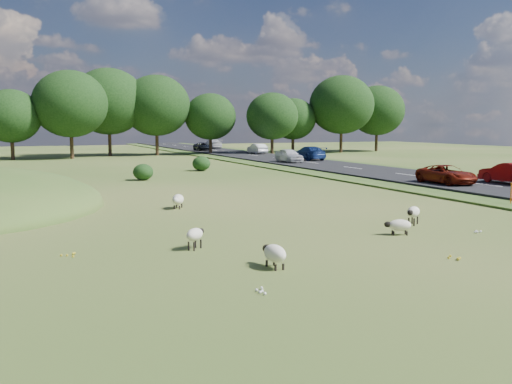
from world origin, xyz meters
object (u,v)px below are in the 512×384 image
(car_4, at_px, (289,155))
(car_7, at_px, (212,144))
(sheep_0, at_px, (178,200))
(sheep_2, at_px, (413,212))
(marker_post, at_px, (511,194))
(sheep_3, at_px, (195,234))
(car_6, at_px, (510,173))
(car_1, at_px, (203,146))
(sheep_4, at_px, (399,225))
(car_5, at_px, (447,174))
(car_2, at_px, (257,149))
(sheep_1, at_px, (274,253))
(car_3, at_px, (309,153))

(car_4, relative_size, car_7, 0.80)
(sheep_0, xyz_separation_m, sheep_2, (7.81, -8.36, 0.09))
(marker_post, height_order, sheep_0, marker_post)
(sheep_3, distance_m, car_6, 26.88)
(sheep_3, relative_size, car_1, 0.21)
(sheep_4, relative_size, car_5, 0.24)
(marker_post, xyz_separation_m, car_5, (3.09, 8.32, 0.27))
(car_1, height_order, car_7, car_7)
(sheep_4, relative_size, car_6, 0.25)
(sheep_4, bearing_deg, marker_post, -135.48)
(sheep_2, xyz_separation_m, car_5, (11.34, 10.98, 0.32))
(marker_post, xyz_separation_m, car_2, (6.89, 49.93, 0.34))
(sheep_2, xyz_separation_m, sheep_3, (-9.71, -0.97, -0.04))
(sheep_4, distance_m, car_4, 38.84)
(car_1, distance_m, car_5, 54.12)
(marker_post, distance_m, sheep_2, 8.66)
(sheep_4, bearing_deg, sheep_1, 44.83)
(sheep_1, distance_m, sheep_4, 6.99)
(sheep_2, distance_m, sheep_3, 9.76)
(sheep_2, height_order, sheep_4, sheep_2)
(marker_post, xyz_separation_m, sheep_0, (-16.05, 5.70, -0.15))
(sheep_1, bearing_deg, sheep_0, -4.59)
(car_1, bearing_deg, sheep_4, -101.21)
(sheep_0, distance_m, car_1, 59.88)
(sheep_0, distance_m, sheep_3, 9.52)
(sheep_4, distance_m, car_3, 42.77)
(marker_post, relative_size, car_1, 0.27)
(marker_post, relative_size, car_4, 0.28)
(car_4, bearing_deg, sheep_2, -107.97)
(sheep_1, xyz_separation_m, car_2, (23.45, 56.88, 0.50))
(car_1, height_order, car_2, car_2)
(sheep_4, xyz_separation_m, car_6, (17.01, 10.85, 0.58))
(car_1, height_order, car_5, car_5)
(car_3, xyz_separation_m, car_6, (0.00, -28.39, -0.05))
(sheep_4, distance_m, car_1, 67.96)
(car_6, bearing_deg, car_3, -90.00)
(car_1, bearing_deg, sheep_2, -99.88)
(car_1, relative_size, car_2, 1.06)
(marker_post, height_order, car_1, car_1)
(car_4, bearing_deg, car_6, -81.58)
(car_1, distance_m, car_3, 27.68)
(car_5, relative_size, car_6, 1.03)
(sheep_2, bearing_deg, sheep_3, -31.01)
(sheep_0, bearing_deg, marker_post, 96.30)
(marker_post, height_order, car_7, car_7)
(sheep_2, relative_size, sheep_3, 1.15)
(car_2, xyz_separation_m, car_7, (0.00, 19.32, 0.08))
(marker_post, xyz_separation_m, car_6, (6.89, 6.62, 0.36))
(marker_post, bearing_deg, sheep_4, -157.35)
(sheep_1, height_order, car_6, car_6)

